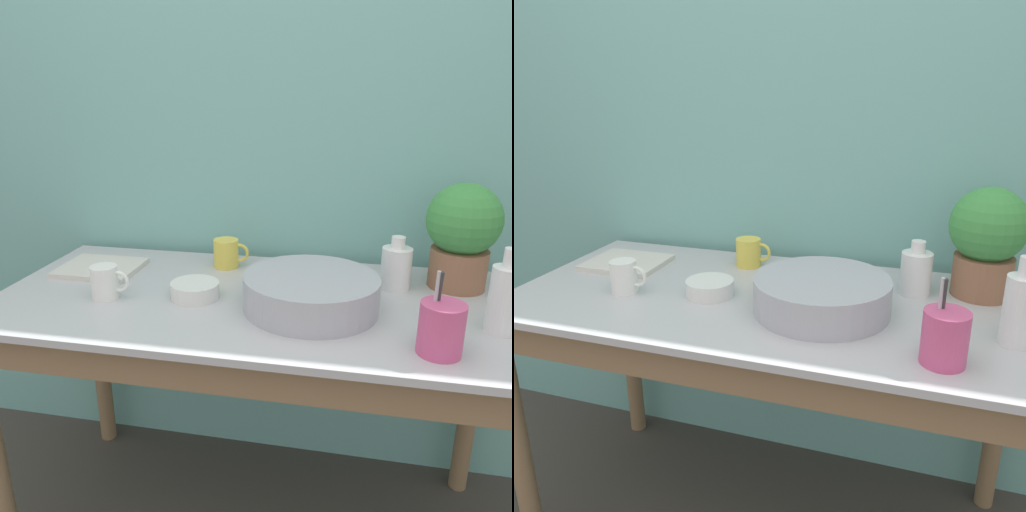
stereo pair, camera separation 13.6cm
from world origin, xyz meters
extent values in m
cube|color=#70ADA8|center=(0.00, 0.75, 1.20)|extent=(6.00, 0.05, 2.40)
cylinder|color=#846647|center=(-0.68, 0.05, 0.39)|extent=(0.06, 0.06, 0.79)
cylinder|color=#846647|center=(-0.68, 0.65, 0.39)|extent=(0.06, 0.06, 0.79)
cylinder|color=#846647|center=(0.68, 0.65, 0.39)|extent=(0.06, 0.06, 0.79)
cube|color=#846647|center=(0.00, 0.05, 0.74)|extent=(1.36, 0.02, 0.10)
cube|color=#B2B2B7|center=(0.00, 0.35, 0.80)|extent=(1.46, 0.70, 0.02)
cylinder|color=#8C5B42|center=(0.56, 0.54, 0.86)|extent=(0.16, 0.16, 0.12)
sphere|color=#3D8C42|center=(0.56, 0.54, 1.01)|extent=(0.21, 0.21, 0.21)
cylinder|color=#A8A8B2|center=(0.16, 0.30, 0.85)|extent=(0.36, 0.36, 0.09)
cylinder|color=white|center=(0.61, 0.26, 0.89)|extent=(0.07, 0.07, 0.16)
cylinder|color=white|center=(0.38, 0.50, 0.87)|extent=(0.09, 0.09, 0.12)
cylinder|color=white|center=(0.38, 0.50, 0.94)|extent=(0.04, 0.04, 0.03)
cylinder|color=white|center=(-0.41, 0.26, 0.85)|extent=(0.07, 0.07, 0.09)
torus|color=white|center=(-0.37, 0.26, 0.86)|extent=(0.06, 0.01, 0.06)
cylinder|color=#E5CC4C|center=(-0.15, 0.57, 0.85)|extent=(0.08, 0.08, 0.09)
torus|color=#E5CC4C|center=(-0.10, 0.57, 0.86)|extent=(0.06, 0.01, 0.06)
cylinder|color=silver|center=(-0.17, 0.31, 0.83)|extent=(0.14, 0.14, 0.04)
cylinder|color=#CC4C7F|center=(0.46, 0.12, 0.87)|extent=(0.10, 0.10, 0.12)
cylinder|color=#B7B7BC|center=(0.44, 0.13, 0.90)|extent=(0.01, 0.02, 0.19)
cylinder|color=#333333|center=(0.45, 0.14, 0.90)|extent=(0.01, 0.04, 0.19)
cube|color=beige|center=(-0.53, 0.46, 0.81)|extent=(0.25, 0.21, 0.02)
camera|label=1|loc=(0.26, -0.92, 1.35)|focal=35.00mm
camera|label=2|loc=(0.39, -0.88, 1.35)|focal=35.00mm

